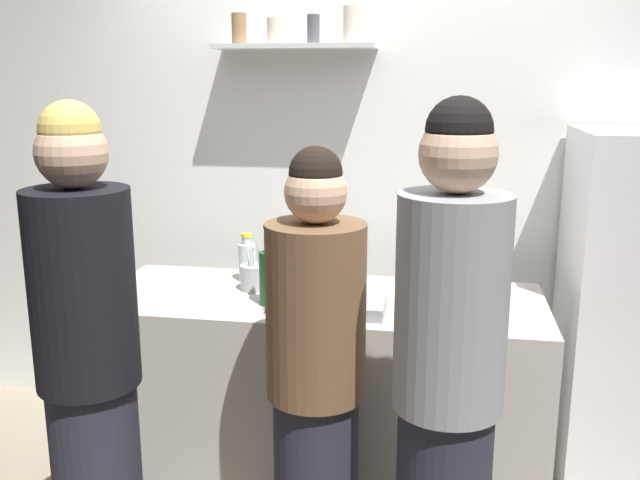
# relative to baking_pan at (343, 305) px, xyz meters

# --- Properties ---
(back_wall_assembly) EXTENTS (4.80, 0.32, 2.60)m
(back_wall_assembly) POSITION_rel_baking_pan_xyz_m (-0.03, 0.93, 0.37)
(back_wall_assembly) COLOR white
(back_wall_assembly) RESTS_ON ground
(counter) EXTENTS (1.90, 0.73, 0.91)m
(counter) POSITION_rel_baking_pan_xyz_m (-0.12, 0.17, -0.48)
(counter) COLOR #B7B2A8
(counter) RESTS_ON ground
(baking_pan) EXTENTS (0.34, 0.24, 0.05)m
(baking_pan) POSITION_rel_baking_pan_xyz_m (0.00, 0.00, 0.00)
(baking_pan) COLOR gray
(baking_pan) RESTS_ON counter
(utensil_holder) EXTENTS (0.12, 0.12, 0.20)m
(utensil_holder) POSITION_rel_baking_pan_xyz_m (-0.43, 0.22, 0.03)
(utensil_holder) COLOR #B2B2B7
(utensil_holder) RESTS_ON counter
(wine_bottle_green_glass) EXTENTS (0.08, 0.08, 0.34)m
(wine_bottle_green_glass) POSITION_rel_baking_pan_xyz_m (-0.31, 0.03, 0.10)
(wine_bottle_green_glass) COLOR #19471E
(wine_bottle_green_glass) RESTS_ON counter
(wine_bottle_amber_glass) EXTENTS (0.08, 0.08, 0.31)m
(wine_bottle_amber_glass) POSITION_rel_baking_pan_xyz_m (-0.21, -0.14, 0.09)
(wine_bottle_amber_glass) COLOR #472814
(wine_bottle_amber_glass) RESTS_ON counter
(water_bottle_plastic) EXTENTS (0.08, 0.08, 0.22)m
(water_bottle_plastic) POSITION_rel_baking_pan_xyz_m (-0.50, 0.35, 0.07)
(water_bottle_plastic) COLOR silver
(water_bottle_plastic) RESTS_ON counter
(person_brown_jacket) EXTENTS (0.34, 0.34, 1.62)m
(person_brown_jacket) POSITION_rel_baking_pan_xyz_m (-0.03, -0.45, -0.14)
(person_brown_jacket) COLOR #262633
(person_brown_jacket) RESTS_ON ground
(person_grey_hoodie) EXTENTS (0.34, 0.34, 1.78)m
(person_grey_hoodie) POSITION_rel_baking_pan_xyz_m (0.42, -0.62, -0.04)
(person_grey_hoodie) COLOR #262633
(person_grey_hoodie) RESTS_ON ground
(person_blonde) EXTENTS (0.34, 0.34, 1.77)m
(person_blonde) POSITION_rel_baking_pan_xyz_m (-0.76, -0.64, -0.05)
(person_blonde) COLOR #262633
(person_blonde) RESTS_ON ground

